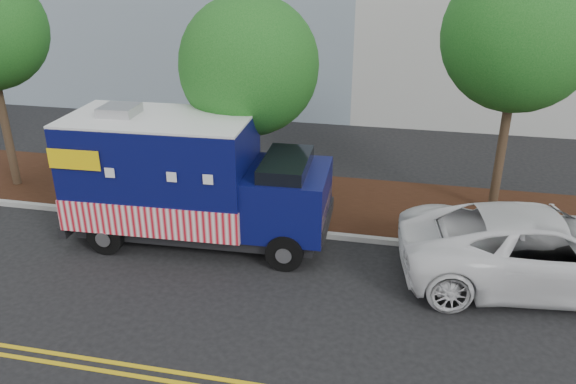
# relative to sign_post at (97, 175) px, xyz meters

# --- Properties ---
(ground) EXTENTS (120.00, 120.00, 0.00)m
(ground) POSITION_rel_sign_post_xyz_m (4.26, -1.55, -1.20)
(ground) COLOR black
(ground) RESTS_ON ground
(curb) EXTENTS (120.00, 0.18, 0.15)m
(curb) POSITION_rel_sign_post_xyz_m (4.26, -0.15, -1.12)
(curb) COLOR #9E9E99
(curb) RESTS_ON ground
(mulch_strip) EXTENTS (120.00, 4.00, 0.15)m
(mulch_strip) POSITION_rel_sign_post_xyz_m (4.26, 1.95, -1.12)
(mulch_strip) COLOR black
(mulch_strip) RESTS_ON ground
(centerline_near) EXTENTS (120.00, 0.10, 0.01)m
(centerline_near) POSITION_rel_sign_post_xyz_m (4.26, -6.00, -1.19)
(centerline_near) COLOR gold
(centerline_near) RESTS_ON ground
(centerline_far) EXTENTS (120.00, 0.10, 0.01)m
(centerline_far) POSITION_rel_sign_post_xyz_m (4.26, -6.25, -1.19)
(centerline_far) COLOR gold
(centerline_far) RESTS_ON ground
(tree_b) EXTENTS (3.83, 3.83, 6.25)m
(tree_b) POSITION_rel_sign_post_xyz_m (4.35, 1.13, 3.13)
(tree_b) COLOR #38281C
(tree_b) RESTS_ON ground
(tree_c) EXTENTS (4.04, 4.04, 7.21)m
(tree_c) POSITION_rel_sign_post_xyz_m (11.36, 2.33, 3.98)
(tree_c) COLOR #38281C
(tree_c) RESTS_ON ground
(sign_post) EXTENTS (0.06, 0.06, 2.40)m
(sign_post) POSITION_rel_sign_post_xyz_m (0.00, 0.00, 0.00)
(sign_post) COLOR #473828
(sign_post) RESTS_ON ground
(food_truck) EXTENTS (6.98, 2.86, 3.63)m
(food_truck) POSITION_rel_sign_post_xyz_m (3.14, -0.94, 0.44)
(food_truck) COLOR black
(food_truck) RESTS_ON ground
(white_car) EXTENTS (6.81, 3.74, 1.81)m
(white_car) POSITION_rel_sign_post_xyz_m (11.97, -1.34, -0.30)
(white_car) COLOR white
(white_car) RESTS_ON ground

